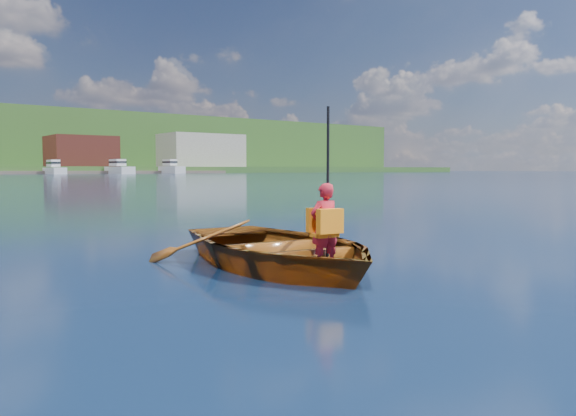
{
  "coord_description": "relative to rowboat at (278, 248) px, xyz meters",
  "views": [
    {
      "loc": [
        -5.65,
        -6.27,
        1.33
      ],
      "look_at": [
        -1.08,
        -0.13,
        0.8
      ],
      "focal_mm": 35.0,
      "sensor_mm": 36.0,
      "label": 1
    }
  ],
  "objects": [
    {
      "name": "child_paddler",
      "position": [
        0.05,
        -0.91,
        0.38
      ],
      "size": [
        0.41,
        0.37,
        2.01
      ],
      "color": "red",
      "rests_on": "ground"
    },
    {
      "name": "rowboat",
      "position": [
        0.0,
        0.0,
        0.0
      ],
      "size": [
        3.27,
        4.28,
        0.83
      ],
      "color": "maroon",
      "rests_on": "ground"
    },
    {
      "name": "ground",
      "position": [
        1.25,
        0.13,
        -0.26
      ],
      "size": [
        600.0,
        600.0,
        0.0
      ],
      "color": "#121D3D",
      "rests_on": "ground"
    }
  ]
}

